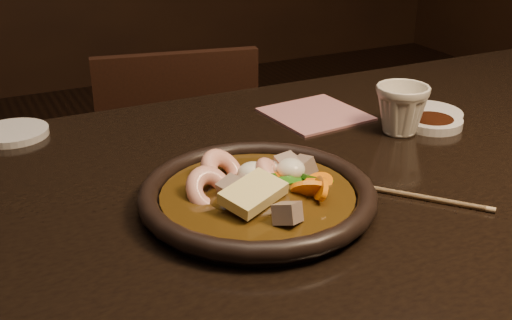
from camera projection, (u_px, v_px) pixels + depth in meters
name	position (u px, v px, depth m)	size (l,w,h in m)	color
table	(416.00, 213.00, 0.97)	(1.60, 0.90, 0.75)	black
chair	(177.00, 184.00, 1.60)	(0.44, 0.44, 0.80)	black
plate	(257.00, 196.00, 0.82)	(0.31, 0.31, 0.03)	black
stirfry	(258.00, 189.00, 0.83)	(0.19, 0.21, 0.06)	#3A260A
soy_dish	(432.00, 122.00, 1.09)	(0.10, 0.10, 0.01)	silver
saucer_left	(13.00, 133.00, 1.05)	(0.11, 0.11, 0.01)	silver
saucer_right	(426.00, 115.00, 1.13)	(0.13, 0.13, 0.01)	silver
tea_cup	(401.00, 108.00, 1.05)	(0.09, 0.08, 0.09)	beige
chopsticks	(396.00, 192.00, 0.86)	(0.17, 0.20, 0.01)	tan
napkin	(315.00, 114.00, 1.14)	(0.16, 0.16, 0.00)	#AB696A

